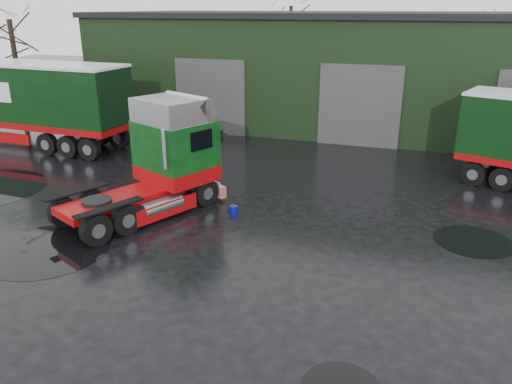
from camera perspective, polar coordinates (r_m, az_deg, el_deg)
The scene contains 11 objects.
ground at distance 13.68m, azimuth -5.86°, elevation -8.54°, with size 100.00×100.00×0.00m, color black.
warehouse at distance 31.14m, azimuth 13.49°, elevation 13.56°, with size 32.40×12.40×6.30m.
hero_tractor at distance 16.65m, azimuth -13.74°, elevation 3.42°, with size 2.58×6.09×3.78m, color #0A3910, non-canonical shape.
trailer_left at distance 28.24m, azimuth -26.45°, elevation 9.11°, with size 2.73×13.33×4.14m, color silver, non-canonical shape.
wash_bucket at distance 16.93m, azimuth -2.56°, elevation -2.04°, with size 0.29×0.29×0.27m, color #06068C.
tree_left at distance 31.90m, azimuth -25.91°, elevation 14.27°, with size 4.40×4.40×8.50m, color black, non-canonical shape.
tree_back_a at distance 42.34m, azimuth 3.96°, elevation 17.90°, with size 4.40×4.40×9.50m, color black, non-canonical shape.
tree_back_b at distance 41.17m, azimuth 26.68°, elevation 14.41°, with size 4.40×4.40×7.50m, color black, non-canonical shape.
puddle_0 at distance 15.71m, azimuth -22.77°, elevation -6.11°, with size 3.58×3.58×0.01m, color black.
puddle_1 at distance 16.36m, azimuth 23.54°, elevation -5.17°, with size 2.31×2.31×0.01m, color black.
puddle_4 at distance 18.77m, azimuth -18.02°, elevation -1.19°, with size 1.68×1.68×0.01m, color black.
Camera 1 is at (5.21, -10.79, 6.61)m, focal length 35.00 mm.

